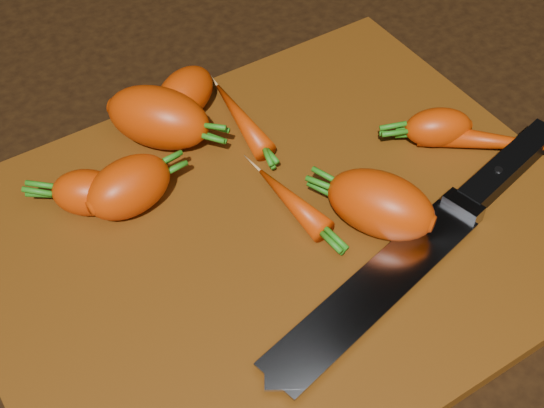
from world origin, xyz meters
TOP-DOWN VIEW (x-y plane):
  - ground at (0.00, 0.00)m, footprint 2.00×2.00m
  - cutting_board at (0.00, 0.00)m, footprint 0.50×0.40m
  - carrot_0 at (-0.09, 0.09)m, footprint 0.08×0.06m
  - carrot_1 at (-0.12, 0.10)m, footprint 0.07×0.07m
  - carrot_2 at (-0.03, 0.15)m, footprint 0.10×0.11m
  - carrot_3 at (0.07, -0.05)m, footprint 0.09×0.11m
  - carrot_4 at (0.01, 0.17)m, footprint 0.08×0.07m
  - carrot_5 at (0.18, 0.01)m, footprint 0.07×0.06m
  - carrot_6 at (0.04, 0.12)m, footprint 0.03×0.11m
  - carrot_7 at (0.21, -0.03)m, footprint 0.12×0.11m
  - carrot_8 at (0.02, 0.01)m, footprint 0.03×0.09m
  - knife at (0.04, -0.10)m, footprint 0.36×0.11m

SIDE VIEW (x-z plane):
  - ground at x=0.00m, z-range -0.01..0.00m
  - cutting_board at x=0.00m, z-range 0.00..0.01m
  - knife at x=0.04m, z-range 0.01..0.03m
  - carrot_6 at x=0.04m, z-range 0.01..0.03m
  - carrot_8 at x=0.02m, z-range 0.01..0.03m
  - carrot_7 at x=0.21m, z-range 0.01..0.04m
  - carrot_5 at x=0.18m, z-range 0.01..0.05m
  - carrot_1 at x=-0.12m, z-range 0.01..0.05m
  - carrot_4 at x=0.01m, z-range 0.01..0.06m
  - carrot_0 at x=-0.09m, z-range 0.01..0.06m
  - carrot_3 at x=0.07m, z-range 0.01..0.07m
  - carrot_2 at x=-0.03m, z-range 0.01..0.07m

